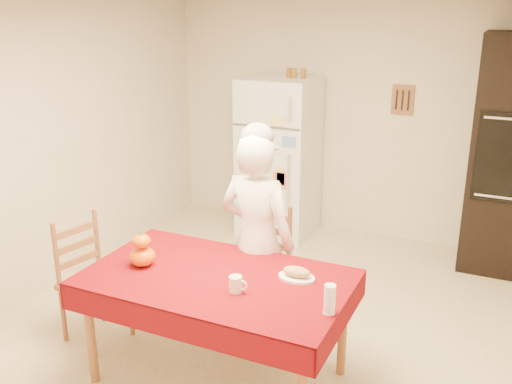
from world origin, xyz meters
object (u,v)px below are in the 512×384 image
Objects in this scene: chair_far at (263,259)px; pumpkin_lower at (143,256)px; coffee_mug at (236,284)px; dining_table at (217,286)px; bread_plate at (297,277)px; chair_left at (89,275)px; wine_glass at (330,299)px; seated_woman at (257,241)px; refrigerator at (279,157)px; oven_cabinet at (512,156)px.

chair_far is 1.08m from pumpkin_lower.
coffee_mug is 0.58× the size of pumpkin_lower.
bread_plate is at bearing 20.88° from dining_table.
bread_plate is at bearing -73.46° from chair_left.
wine_glass is 0.46m from bread_plate.
pumpkin_lower is (-0.57, -0.60, 0.02)m from seated_woman.
chair_far is 5.53× the size of pumpkin_lower.
coffee_mug is at bearing -32.70° from dining_table.
refrigerator is 1.06× the size of seated_woman.
dining_table is 7.08× the size of bread_plate.
wine_glass is at bearing -106.36° from oven_cabinet.
pumpkin_lower is 0.98× the size of wine_glass.
bread_plate is at bearing -64.90° from refrigerator.
chair_far is 0.59× the size of seated_woman.
pumpkin_lower is at bearing -89.57° from chair_left.
chair_left is (-1.12, 0.06, -0.18)m from dining_table.
chair_left is 1.63m from bread_plate.
chair_left is 9.50× the size of coffee_mug.
refrigerator is at bearing 116.04° from chair_far.
oven_cabinet is at bearing 58.69° from dining_table.
dining_table is (-1.62, -2.66, -0.41)m from oven_cabinet.
pumpkin_lower is at bearing -128.16° from oven_cabinet.
wine_glass is at bearing -62.07° from refrigerator.
oven_cabinet reaches higher than seated_woman.
bread_plate is (0.44, -0.35, -0.03)m from seated_woman.
oven_cabinet is at bearing 1.18° from refrigerator.
bread_plate is (0.48, 0.18, 0.08)m from dining_table.
chair_far is 3.96× the size of bread_plate.
refrigerator is 1.79× the size of chair_far.
chair_far is (0.60, -1.76, -0.34)m from refrigerator.
seated_woman is at bearing -55.75° from chair_left.
seated_woman is (0.10, -0.32, 0.30)m from chair_far.
seated_woman is at bearing 103.67° from coffee_mug.
chair_far is 1.06m from coffee_mug.
pumpkin_lower is at bearing 174.95° from coffee_mug.
pumpkin_lower is at bearing 176.95° from wine_glass.
oven_cabinet is 1.37× the size of seated_woman.
chair_left is at bearing 168.35° from pumpkin_lower.
bread_plate is at bearing 48.45° from coffee_mug.
oven_cabinet is 2.32× the size of chair_far.
wine_glass is at bearing -3.05° from pumpkin_lower.
chair_left is 1.96m from wine_glass.
pumpkin_lower is 0.72× the size of bread_plate.
wine_glass is (0.60, -0.01, 0.04)m from coffee_mug.
chair_far reaches higher than coffee_mug.
coffee_mug is at bearing 179.39° from wine_glass.
chair_far and chair_left have the same top height.
chair_left reaches higher than pumpkin_lower.
refrigerator reaches higher than wine_glass.
chair_far is at bearing 93.99° from dining_table.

